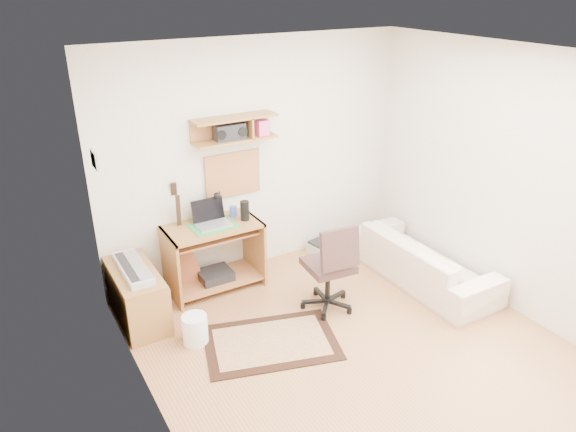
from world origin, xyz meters
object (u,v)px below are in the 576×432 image
task_chair (328,265)px  cabinet (137,295)px  sofa (424,252)px  desk (214,257)px  printer (327,246)px

task_chair → cabinet: (-1.74, 0.77, -0.22)m
task_chair → sofa: (1.22, -0.09, -0.14)m
desk → printer: (1.51, 0.04, -0.29)m
cabinet → printer: cabinet is taller
desk → task_chair: bearing=-48.5°
cabinet → task_chair: bearing=-23.9°
desk → task_chair: (0.84, -0.95, 0.12)m
task_chair → cabinet: 1.92m
task_chair → printer: bearing=61.3°
cabinet → printer: bearing=5.1°
desk → cabinet: 0.93m
printer → sofa: sofa is taller
desk → task_chair: task_chair is taller
task_chair → sofa: 1.23m
task_chair → sofa: task_chair is taller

